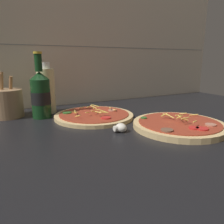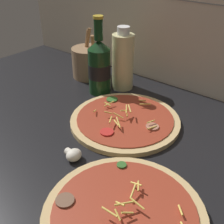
# 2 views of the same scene
# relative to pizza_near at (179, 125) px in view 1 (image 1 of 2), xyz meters

# --- Properties ---
(counter_slab) EXTENTS (1.60, 0.90, 0.03)m
(counter_slab) POSITION_rel_pizza_near_xyz_m (-0.09, 0.08, -0.02)
(counter_slab) COLOR black
(counter_slab) RESTS_ON ground
(tile_backsplash) EXTENTS (1.60, 0.01, 0.60)m
(tile_backsplash) POSITION_rel_pizza_near_xyz_m (-0.09, 0.54, 0.26)
(tile_backsplash) COLOR beige
(tile_backsplash) RESTS_ON ground
(pizza_near) EXTENTS (0.29, 0.29, 0.04)m
(pizza_near) POSITION_rel_pizza_near_xyz_m (0.00, 0.00, 0.00)
(pizza_near) COLOR tan
(pizza_near) RESTS_ON counter_slab
(pizza_far) EXTENTS (0.30, 0.30, 0.05)m
(pizza_far) POSITION_rel_pizza_near_xyz_m (-0.19, 0.25, -0.00)
(pizza_far) COLOR tan
(pizza_far) RESTS_ON counter_slab
(beer_bottle) EXTENTS (0.07, 0.07, 0.24)m
(beer_bottle) POSITION_rel_pizza_near_xyz_m (-0.36, 0.34, 0.08)
(beer_bottle) COLOR #143819
(beer_bottle) RESTS_ON counter_slab
(oil_bottle) EXTENTS (0.07, 0.07, 0.20)m
(oil_bottle) POSITION_rel_pizza_near_xyz_m (-0.32, 0.41, 0.08)
(oil_bottle) COLOR beige
(oil_bottle) RESTS_ON counter_slab
(mushroom_right) EXTENTS (0.04, 0.04, 0.03)m
(mushroom_right) POSITION_rel_pizza_near_xyz_m (-0.18, 0.05, 0.00)
(mushroom_right) COLOR white
(mushroom_right) RESTS_ON counter_slab
(utensil_crock) EXTENTS (0.12, 0.12, 0.17)m
(utensil_crock) POSITION_rel_pizza_near_xyz_m (-0.47, 0.41, 0.04)
(utensil_crock) COLOR #9E7A56
(utensil_crock) RESTS_ON counter_slab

